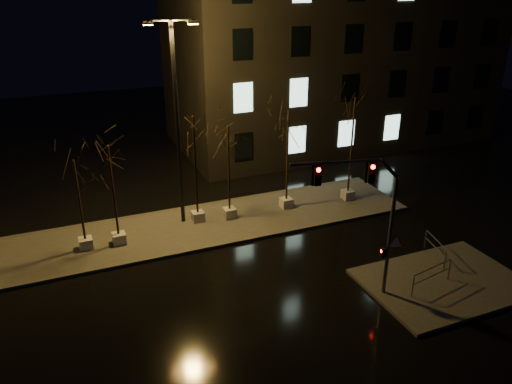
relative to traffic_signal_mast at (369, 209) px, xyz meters
name	(u,v)px	position (x,y,z in m)	size (l,w,h in m)	color
ground	(258,279)	(-3.54, 2.92, -4.17)	(90.00, 90.00, 0.00)	black
median	(216,223)	(-3.54, 8.92, -4.09)	(22.00, 5.00, 0.15)	#3F3C38
sidewalk_corner	(443,282)	(3.96, -0.58, -4.09)	(7.00, 5.00, 0.15)	#3F3C38
building	(332,47)	(10.46, 20.92, 3.33)	(25.00, 12.00, 15.00)	black
tree_0	(76,181)	(-10.46, 8.64, -0.38)	(1.80, 1.80, 4.80)	beige
tree_1	(110,169)	(-8.86, 8.52, 0.03)	(1.80, 1.80, 5.34)	beige
tree_2	(194,141)	(-4.43, 9.42, 0.62)	(1.80, 1.80, 6.12)	beige
tree_3	(228,147)	(-2.65, 9.15, 0.13)	(1.80, 1.80, 5.46)	beige
tree_4	(288,133)	(0.88, 9.16, 0.52)	(1.80, 1.80, 5.98)	beige
tree_5	(353,121)	(4.87, 8.80, 0.85)	(1.80, 1.80, 6.42)	beige
traffic_signal_mast	(369,209)	(0.00, 0.00, 0.00)	(4.87, 1.33, 6.12)	#55575D
streetlight_main	(176,112)	(-5.19, 9.72, 2.13)	(2.66, 0.72, 10.66)	black
guard_rail_a	(432,274)	(3.04, -0.77, -3.33)	(2.42, 0.51, 1.06)	#55575D
guard_rail_b	(435,246)	(4.94, 1.20, -3.38)	(0.55, 2.01, 0.98)	#55575D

